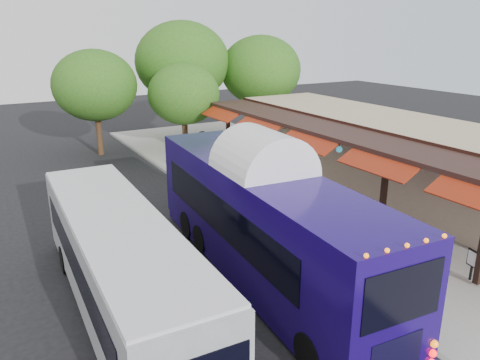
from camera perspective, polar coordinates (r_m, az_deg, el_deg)
ground at (r=16.30m, az=7.12°, el=-10.23°), size 90.00×90.00×0.00m
sidewalk at (r=22.02m, az=11.39°, el=-2.61°), size 10.00×40.00×0.15m
curb at (r=19.30m, az=0.14°, el=-5.22°), size 0.20×40.00×0.16m
station_shelter at (r=23.79m, az=17.84°, el=2.88°), size 8.15×20.00×3.60m
coach_bus at (r=14.70m, az=2.75°, el=-4.46°), size 3.35×12.10×3.83m
city_bus at (r=13.38m, az=-14.43°, el=-9.59°), size 2.65×10.81×2.89m
ped_a at (r=18.21m, az=4.55°, el=-3.85°), size 0.63×0.48×1.55m
ped_b at (r=19.09m, az=3.96°, el=-2.64°), size 0.96×0.85×1.65m
ped_c at (r=23.13m, az=-3.23°, el=1.43°), size 1.21×0.72×1.93m
ped_d at (r=28.82m, az=-4.61°, el=4.38°), size 1.13×0.76×1.62m
sign_board at (r=16.36m, az=26.52°, el=-8.74°), size 0.13×0.46×1.01m
tree_left at (r=29.83m, az=-6.88°, el=10.35°), size 4.48×4.48×5.73m
tree_mid at (r=33.46m, az=-7.04°, el=14.10°), size 6.48×6.48×8.30m
tree_right at (r=34.32m, az=2.54°, el=13.23°), size 5.73×5.73×7.34m
tree_far at (r=30.60m, az=-17.28°, el=10.95°), size 5.14×5.14×6.58m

